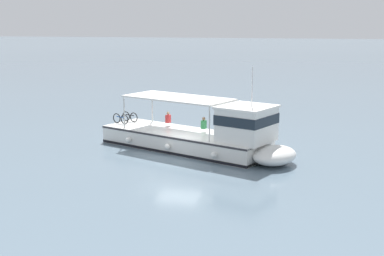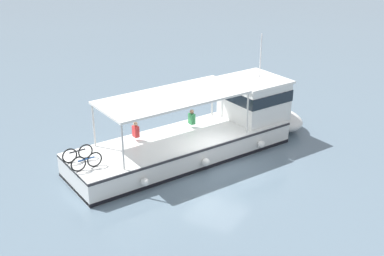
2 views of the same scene
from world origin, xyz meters
name	(u,v)px [view 1 (image 1 of 2)]	position (x,y,z in m)	size (l,w,h in m)	color
ground_plane	(178,157)	(0.00, 0.00, 0.00)	(400.00, 400.00, 0.00)	slate
ferry_main	(206,136)	(-1.41, -1.21, 1.01)	(12.86, 8.04, 5.32)	white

